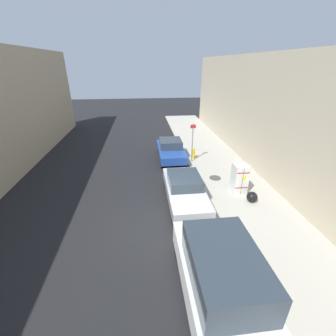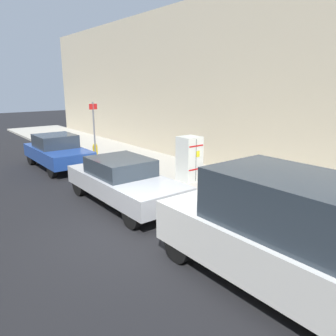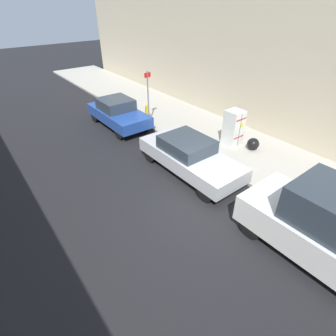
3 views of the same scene
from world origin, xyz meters
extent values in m
plane|color=black|center=(0.00, 0.00, 0.00)|extent=(80.00, 80.00, 0.00)
cube|color=#B2ADA0|center=(-4.24, 0.00, 0.06)|extent=(4.08, 44.00, 0.13)
cube|color=beige|center=(-7.07, 0.00, 3.55)|extent=(1.57, 39.60, 7.10)
cube|color=silver|center=(-4.11, -2.16, 0.95)|extent=(0.74, 0.72, 1.64)
cube|color=black|center=(-4.11, -1.80, 0.95)|extent=(0.01, 0.01, 1.56)
cube|color=yellow|center=(-4.20, -1.80, 1.18)|extent=(0.16, 0.01, 0.22)
cube|color=red|center=(-4.11, -1.80, 1.47)|extent=(0.66, 0.01, 0.05)
cube|color=red|center=(-4.11, -1.80, 0.62)|extent=(0.66, 0.01, 0.05)
cylinder|color=#47443F|center=(-3.42, -3.93, 0.14)|extent=(0.70, 0.70, 0.02)
cylinder|color=slate|center=(-2.52, -6.65, 1.50)|extent=(0.07, 0.07, 2.74)
cube|color=red|center=(-2.52, -6.63, 2.67)|extent=(0.36, 0.02, 0.24)
cylinder|color=gold|center=(-2.75, -7.16, 0.48)|extent=(0.22, 0.22, 0.70)
sphere|color=gold|center=(-2.75, -7.16, 0.85)|extent=(0.20, 0.20, 0.20)
sphere|color=black|center=(-4.46, -1.22, 0.40)|extent=(0.54, 0.54, 0.54)
cube|color=#23479E|center=(-1.12, -7.47, 0.64)|extent=(1.78, 4.01, 0.55)
cube|color=#2D3842|center=(-1.12, -7.67, 1.19)|extent=(1.57, 1.68, 0.55)
cylinder|color=black|center=(-1.88, -6.07, 0.36)|extent=(0.22, 0.72, 0.72)
cylinder|color=black|center=(-0.36, -6.07, 0.36)|extent=(0.22, 0.72, 0.72)
cylinder|color=black|center=(-1.88, -8.86, 0.36)|extent=(0.22, 0.72, 0.72)
cylinder|color=black|center=(-0.36, -8.86, 0.36)|extent=(0.22, 0.72, 0.72)
cube|color=silver|center=(-1.12, -1.76, 0.64)|extent=(1.80, 4.53, 0.55)
cube|color=#2D3842|center=(-1.12, -1.99, 1.16)|extent=(1.58, 1.90, 0.50)
cylinder|color=black|center=(-1.89, -0.11, 0.36)|extent=(0.22, 0.72, 0.72)
cylinder|color=black|center=(-0.35, -0.11, 0.36)|extent=(0.22, 0.72, 0.72)
cylinder|color=black|center=(-1.89, -3.42, 0.36)|extent=(0.22, 0.72, 0.72)
cylinder|color=black|center=(-0.35, -3.42, 0.36)|extent=(0.22, 0.72, 0.72)
cube|color=silver|center=(-1.12, 3.80, 0.78)|extent=(2.02, 5.05, 0.85)
cube|color=#2D3842|center=(-1.12, 3.80, 1.68)|extent=(1.77, 2.78, 0.95)
cylinder|color=black|center=(-2.00, 1.88, 0.35)|extent=(0.22, 0.70, 0.70)
cylinder|color=black|center=(-0.24, 1.88, 0.35)|extent=(0.22, 0.70, 0.70)
camera|label=1|loc=(0.84, 7.84, 6.50)|focal=24.00mm
camera|label=2|loc=(3.73, 6.60, 3.61)|focal=35.00mm
camera|label=3|loc=(5.00, 4.64, 5.95)|focal=28.00mm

